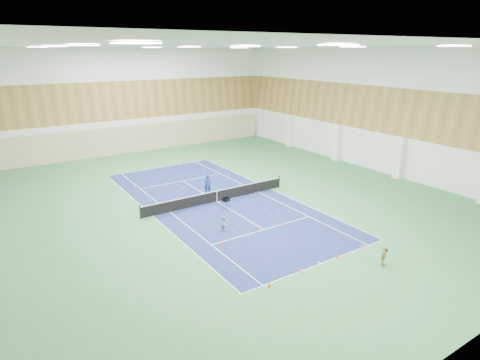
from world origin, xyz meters
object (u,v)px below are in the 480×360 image
Objects in this scene: ball_cart at (226,203)px; child_court at (224,224)px; coach at (207,184)px; child_apron at (383,256)px; tennis_net at (217,195)px.

child_court is at bearing -145.99° from ball_cart.
ball_cart is at bearing 33.52° from child_court.
coach is 1.39× the size of child_apron.
coach reaches higher than child_court.
child_court is 10.26m from child_apron.
child_apron is at bearing -100.04° from ball_cart.
tennis_net is 10.72× the size of child_apron.
ball_cart is at bearing 86.71° from child_apron.
child_court is 1.23× the size of ball_cart.
coach reaches higher than child_apron.
ball_cart is (2.26, 3.51, -0.10)m from child_court.
child_apron is 12.71m from ball_cart.
tennis_net is 2.19m from coach.
tennis_net is at bearing 105.12° from coach.
ball_cart is (-0.11, -1.58, -0.13)m from tennis_net.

